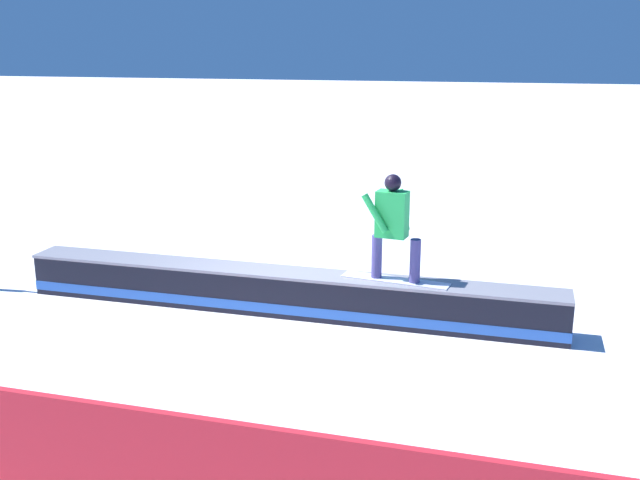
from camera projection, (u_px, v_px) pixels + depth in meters
The scene contains 4 objects.
ground_plane at pixel (283, 313), 10.22m from camera, with size 120.00×120.00×0.00m, color white.
grind_box at pixel (283, 294), 10.15m from camera, with size 7.68×0.77×0.62m.
snowboarder at pixel (393, 224), 9.47m from camera, with size 1.47×0.49×1.43m.
safety_fence at pixel (90, 472), 5.42m from camera, with size 8.32×0.06×1.18m, color red.
Camera 1 is at (-2.82, 9.18, 3.70)m, focal length 40.86 mm.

